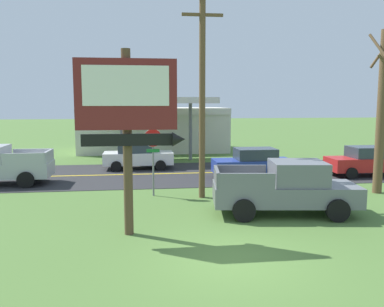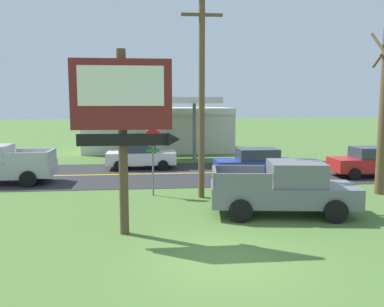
% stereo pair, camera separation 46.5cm
% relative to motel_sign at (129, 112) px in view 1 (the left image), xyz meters
% --- Properties ---
extents(ground_plane, '(180.00, 180.00, 0.00)m').
position_rel_motel_sign_xyz_m(ground_plane, '(2.62, -2.38, -3.80)').
color(ground_plane, '#4C7033').
extents(road_asphalt, '(140.00, 8.00, 0.02)m').
position_rel_motel_sign_xyz_m(road_asphalt, '(2.62, 10.62, -3.79)').
color(road_asphalt, '#2B2B2D').
rests_on(road_asphalt, ground).
extents(road_centre_line, '(126.00, 0.20, 0.01)m').
position_rel_motel_sign_xyz_m(road_centre_line, '(2.62, 10.62, -3.78)').
color(road_centre_line, gold).
rests_on(road_centre_line, road_asphalt).
extents(motel_sign, '(3.25, 0.54, 5.66)m').
position_rel_motel_sign_xyz_m(motel_sign, '(0.00, 0.00, 0.00)').
color(motel_sign, brown).
rests_on(motel_sign, ground).
extents(stop_sign, '(0.80, 0.08, 2.95)m').
position_rel_motel_sign_xyz_m(stop_sign, '(0.88, 5.27, -1.77)').
color(stop_sign, slate).
rests_on(stop_sign, ground).
extents(utility_pole, '(1.90, 0.26, 8.94)m').
position_rel_motel_sign_xyz_m(utility_pole, '(2.94, 4.71, 0.97)').
color(utility_pole, brown).
rests_on(utility_pole, ground).
extents(bare_tree, '(1.46, 1.37, 7.22)m').
position_rel_motel_sign_xyz_m(bare_tree, '(10.97, 4.56, -0.00)').
color(bare_tree, brown).
rests_on(bare_tree, ground).
extents(gas_station, '(12.00, 11.50, 4.40)m').
position_rel_motel_sign_xyz_m(gas_station, '(1.49, 21.82, -1.86)').
color(gas_station, beige).
rests_on(gas_station, ground).
extents(pickup_grey_parked_on_lawn, '(5.41, 2.75, 1.96)m').
position_rel_motel_sign_xyz_m(pickup_grey_parked_on_lawn, '(5.61, 1.71, -2.84)').
color(pickup_grey_parked_on_lawn, slate).
rests_on(pickup_grey_parked_on_lawn, ground).
extents(car_red_near_lane, '(4.20, 2.00, 1.64)m').
position_rel_motel_sign_xyz_m(car_red_near_lane, '(12.80, 8.62, -2.97)').
color(car_red_near_lane, red).
rests_on(car_red_near_lane, ground).
extents(car_blue_mid_lane, '(4.20, 2.00, 1.64)m').
position_rel_motel_sign_xyz_m(car_blue_mid_lane, '(6.32, 8.62, -2.97)').
color(car_blue_mid_lane, '#233893').
rests_on(car_blue_mid_lane, ground).
extents(car_white_far_lane, '(4.20, 2.00, 1.64)m').
position_rel_motel_sign_xyz_m(car_white_far_lane, '(0.18, 12.62, -2.97)').
color(car_white_far_lane, silver).
rests_on(car_white_far_lane, ground).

